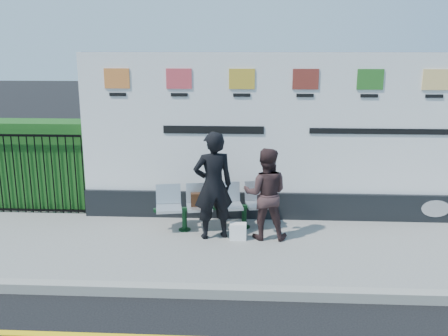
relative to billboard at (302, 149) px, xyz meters
name	(u,v)px	position (x,y,z in m)	size (l,w,h in m)	color
pavement	(276,249)	(-0.50, -1.35, -1.36)	(14.00, 3.00, 0.12)	gray
kerb	(281,293)	(-0.50, -2.85, -1.35)	(14.00, 0.18, 0.14)	gray
billboard	(302,149)	(0.00, 0.00, 0.00)	(8.00, 0.30, 3.00)	black
hedge	(39,164)	(-5.08, 0.45, -0.45)	(2.35, 0.70, 1.70)	#1A4F18
railing	(30,174)	(-5.08, 0.00, -0.53)	(2.05, 0.06, 1.54)	black
bench	(215,217)	(-1.54, -0.66, -1.09)	(2.00, 0.53, 0.43)	silver
woman_left	(213,186)	(-1.53, -1.05, -0.40)	(0.65, 0.43, 1.79)	black
woman_right	(266,194)	(-0.68, -1.03, -0.54)	(0.74, 0.58, 1.52)	#362323
handbag_brown	(199,200)	(-1.80, -0.71, -0.76)	(0.29, 0.12, 0.23)	#331B0E
carrier_bag_white	(238,231)	(-1.12, -1.13, -1.16)	(0.27, 0.16, 0.27)	white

